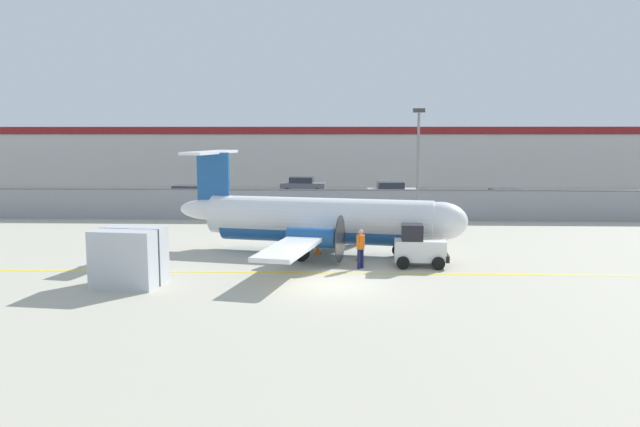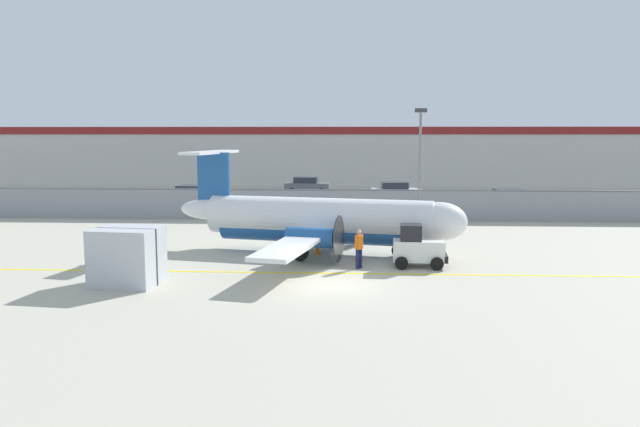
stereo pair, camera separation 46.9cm
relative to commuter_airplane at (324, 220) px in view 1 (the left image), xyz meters
The scene contains 16 objects.
ground_plane 4.80m from the commuter_airplane, 82.81° to the right, with size 140.00×140.00×0.01m.
perimeter_fence 11.53m from the commuter_airplane, 87.18° to the left, with size 98.00×0.10×2.10m.
parking_lot_strip 23.07m from the commuter_airplane, 88.59° to the left, with size 98.00×17.00×0.12m.
background_building 41.53m from the commuter_airplane, 89.22° to the left, with size 91.00×8.10×6.50m.
commuter_airplane is the anchor object (origin of this frame).
baggage_tug 5.26m from the commuter_airplane, 35.80° to the right, with size 2.38×1.48×1.88m.
ground_crew_worker 3.90m from the commuter_airplane, 64.28° to the right, with size 0.48×0.49×1.70m.
cargo_container 9.99m from the commuter_airplane, 136.74° to the right, with size 2.62×2.27×2.20m.
traffic_cone_near_left 5.36m from the commuter_airplane, 12.24° to the right, with size 0.36×0.36×0.64m.
traffic_cone_near_right 2.81m from the commuter_airplane, 47.45° to the right, with size 0.36×0.36×0.64m.
traffic_cone_far_left 1.36m from the commuter_airplane, 135.44° to the right, with size 0.36×0.36×0.64m.
parked_car_0 21.89m from the commuter_airplane, 120.93° to the left, with size 4.38×2.41×1.58m.
parked_car_1 29.00m from the commuter_airplane, 95.83° to the left, with size 4.29×2.18×1.58m.
parked_car_2 23.55m from the commuter_airplane, 77.66° to the left, with size 4.30×2.21×1.58m.
parked_car_3 21.34m from the commuter_airplane, 51.88° to the left, with size 4.35×2.34×1.58m.
apron_light_pole 9.69m from the commuter_airplane, 54.69° to the left, with size 0.70×0.30×7.27m.
Camera 1 is at (0.35, -23.49, 5.81)m, focal length 35.00 mm.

